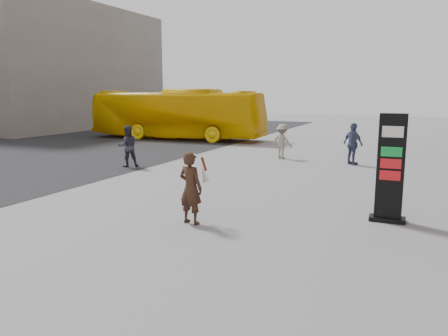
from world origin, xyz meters
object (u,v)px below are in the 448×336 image
at_px(woman, 191,187).
at_px(pedestrian_a, 128,146).
at_px(pedestrian_b, 282,141).
at_px(pedestrian_c, 353,144).
at_px(info_pylon, 390,168).
at_px(bus, 177,114).

xyz_separation_m(woman, pedestrian_a, (-6.12, 5.80, -0.02)).
distance_m(pedestrian_b, pedestrian_c, 3.27).
xyz_separation_m(pedestrian_a, pedestrian_c, (8.31, 4.33, 0.04)).
height_order(info_pylon, pedestrian_a, info_pylon).
relative_size(bus, pedestrian_a, 6.79).
xyz_separation_m(info_pylon, bus, (-13.92, 13.80, 0.33)).
relative_size(woman, pedestrian_b, 1.07).
bearing_deg(bus, pedestrian_b, -123.81).
bearing_deg(pedestrian_b, pedestrian_a, 60.07).
xyz_separation_m(bus, pedestrian_a, (3.61, -10.09, -0.76)).
bearing_deg(bus, pedestrian_a, -162.79).
distance_m(info_pylon, pedestrian_a, 10.96).
bearing_deg(bus, info_pylon, -137.25).
distance_m(bus, pedestrian_c, 13.26).
height_order(info_pylon, bus, bus).
xyz_separation_m(bus, pedestrian_c, (11.92, -5.76, -0.72)).
distance_m(pedestrian_a, pedestrian_c, 9.37).
bearing_deg(pedestrian_b, woman, 112.31).
bearing_deg(woman, pedestrian_b, -74.70).
height_order(woman, bus, bus).
xyz_separation_m(bus, pedestrian_b, (8.69, -5.29, -0.81)).
bearing_deg(pedestrian_b, info_pylon, 138.23).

